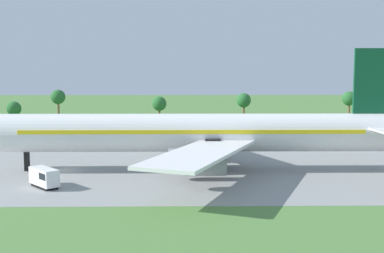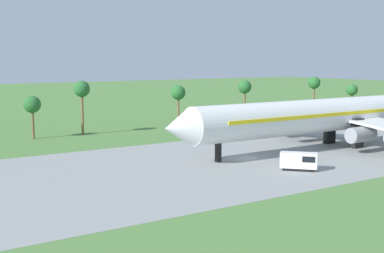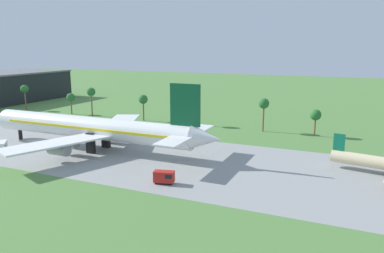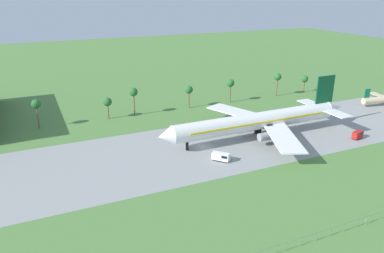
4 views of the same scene
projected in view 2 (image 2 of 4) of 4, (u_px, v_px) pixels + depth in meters
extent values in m
plane|color=#517F3D|center=(246.00, 158.00, 90.26)|extent=(600.00, 600.00, 0.00)
cube|color=gray|center=(246.00, 158.00, 90.26)|extent=(320.00, 44.00, 0.02)
cylinder|color=white|center=(332.00, 115.00, 100.90)|extent=(64.07, 6.19, 6.19)
cone|color=white|center=(179.00, 128.00, 81.73)|extent=(4.95, 6.06, 6.06)
cube|color=yellow|center=(332.00, 112.00, 100.84)|extent=(54.46, 6.31, 0.62)
cube|color=white|center=(286.00, 114.00, 112.84)|extent=(17.60, 28.11, 0.44)
cylinder|color=gray|center=(361.00, 135.00, 94.69)|extent=(5.57, 2.78, 2.78)
cylinder|color=gray|center=(300.00, 126.00, 106.89)|extent=(5.57, 2.78, 2.78)
cylinder|color=gray|center=(287.00, 122.00, 113.37)|extent=(5.57, 2.78, 2.78)
cube|color=black|center=(218.00, 145.00, 86.38)|extent=(0.70, 0.90, 5.61)
cube|color=black|center=(357.00, 133.00, 100.31)|extent=(2.40, 1.20, 5.61)
cube|color=black|center=(329.00, 129.00, 105.91)|extent=(2.40, 1.20, 5.61)
cube|color=black|center=(298.00, 169.00, 80.43)|extent=(4.44, 4.67, 0.40)
cube|color=white|center=(299.00, 160.00, 80.26)|extent=(5.14, 5.41, 2.32)
cube|color=black|center=(309.00, 158.00, 79.85)|extent=(2.80, 2.79, 0.90)
cylinder|color=brown|center=(178.00, 111.00, 131.76)|extent=(0.56, 0.56, 7.85)
sphere|color=#28662D|center=(178.00, 93.00, 131.19)|extent=(3.60, 3.60, 3.60)
cylinder|color=brown|center=(33.00, 123.00, 111.76)|extent=(0.56, 0.56, 6.65)
sphere|color=#28662D|center=(32.00, 104.00, 111.27)|extent=(3.60, 3.60, 3.60)
cylinder|color=brown|center=(352.00, 102.00, 167.76)|extent=(0.56, 0.56, 6.43)
sphere|color=#28662D|center=(352.00, 90.00, 167.28)|extent=(3.60, 3.60, 3.60)
cylinder|color=brown|center=(314.00, 100.00, 158.14)|extent=(0.56, 0.56, 9.11)
sphere|color=#28662D|center=(314.00, 83.00, 157.49)|extent=(3.60, 3.60, 3.60)
cylinder|color=brown|center=(82.00, 113.00, 117.71)|extent=(0.56, 0.56, 9.56)
sphere|color=#28662D|center=(82.00, 89.00, 117.03)|extent=(3.60, 3.60, 3.60)
cylinder|color=brown|center=(244.00, 105.00, 143.44)|extent=(0.56, 0.56, 8.67)
sphere|color=#28662D|center=(245.00, 87.00, 142.82)|extent=(3.60, 3.60, 3.60)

